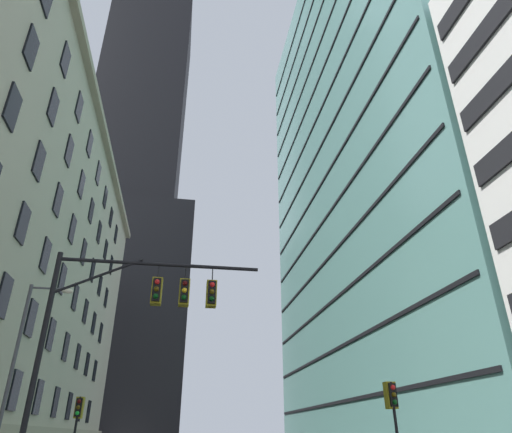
# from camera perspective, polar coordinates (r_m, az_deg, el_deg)

# --- Properties ---
(dark_skyscraper) EXTENTS (29.47, 29.47, 210.02)m
(dark_skyscraper) POSITION_cam_1_polar(r_m,az_deg,el_deg) (112.62, -15.11, 7.56)
(dark_skyscraper) COLOR black
(dark_skyscraper) RESTS_ON ground
(glass_office_midrise) EXTENTS (16.41, 39.80, 56.54)m
(glass_office_midrise) POSITION_cam_1_polar(r_m,az_deg,el_deg) (49.28, 17.40, 7.71)
(glass_office_midrise) COLOR slate
(glass_office_midrise) RESTS_ON ground
(traffic_signal_mast) EXTENTS (7.86, 0.63, 7.76)m
(traffic_signal_mast) POSITION_cam_1_polar(r_m,az_deg,el_deg) (17.50, -14.37, -11.49)
(traffic_signal_mast) COLOR black
(traffic_signal_mast) RESTS_ON sidewalk_left
(traffic_light_near_right) EXTENTS (0.40, 0.63, 3.48)m
(traffic_light_near_right) POSITION_cam_1_polar(r_m,az_deg,el_deg) (20.43, 17.10, -21.66)
(traffic_light_near_right) COLOR black
(traffic_light_near_right) RESTS_ON sidewalk_right
(traffic_light_far_left) EXTENTS (0.40, 0.63, 3.32)m
(traffic_light_far_left) POSITION_cam_1_polar(r_m,az_deg,el_deg) (26.93, -21.88, -22.22)
(traffic_light_far_left) COLOR black
(traffic_light_far_left) RESTS_ON sidewalk_left
(street_lamppost) EXTENTS (2.14, 0.32, 8.31)m
(street_lamppost) POSITION_cam_1_polar(r_m,az_deg,el_deg) (24.51, -27.93, -15.48)
(street_lamppost) COLOR #47474C
(street_lamppost) RESTS_ON sidewalk_left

